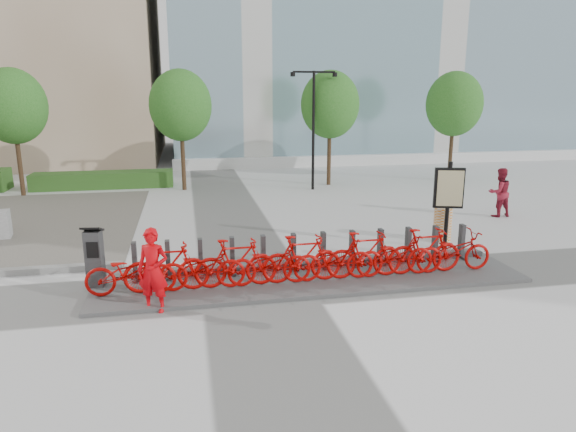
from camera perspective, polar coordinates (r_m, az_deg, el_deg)
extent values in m
plane|color=silver|center=(11.30, -3.52, -7.93)|extent=(120.00, 120.00, 0.00)
cube|color=#2A5323|center=(24.20, -19.79, 3.80)|extent=(6.00, 1.20, 0.70)
cylinder|color=brown|center=(23.53, -27.70, 5.62)|extent=(0.18, 0.18, 3.00)
ellipsoid|color=#155712|center=(23.39, -28.27, 10.71)|extent=(2.60, 2.60, 2.99)
cylinder|color=brown|center=(22.58, -11.60, 6.62)|extent=(0.18, 0.18, 3.00)
ellipsoid|color=#155712|center=(22.43, -11.86, 11.95)|extent=(2.60, 2.60, 2.99)
cylinder|color=brown|center=(23.46, 4.59, 7.11)|extent=(0.18, 0.18, 3.00)
ellipsoid|color=#155712|center=(23.32, 4.69, 12.24)|extent=(2.60, 2.60, 2.99)
cylinder|color=brown|center=(25.75, 17.65, 7.10)|extent=(0.18, 0.18, 3.00)
ellipsoid|color=#155712|center=(25.62, 17.99, 11.76)|extent=(2.60, 2.60, 2.99)
cylinder|color=black|center=(22.15, 2.83, 9.35)|extent=(0.12, 0.12, 5.00)
cube|color=black|center=(22.00, 1.73, 15.72)|extent=(0.90, 0.08, 0.08)
cube|color=black|center=(22.22, 4.08, 15.67)|extent=(0.90, 0.08, 0.08)
cylinder|color=black|center=(21.90, 0.54, 15.47)|extent=(0.20, 0.20, 0.18)
cylinder|color=black|center=(22.34, 5.23, 15.38)|extent=(0.20, 0.20, 0.18)
cube|color=#4D4D4D|center=(11.79, 2.59, -6.77)|extent=(9.60, 2.40, 0.08)
imported|color=#A90402|center=(11.05, -17.08, -5.96)|extent=(1.82, 0.64, 0.96)
imported|color=#A90402|center=(10.97, -13.34, -5.56)|extent=(1.77, 0.50, 1.06)
imported|color=#A90402|center=(10.98, -9.56, -5.65)|extent=(1.82, 0.64, 0.96)
imported|color=#A90402|center=(11.00, -5.81, -5.20)|extent=(1.77, 0.50, 1.06)
imported|color=#A90402|center=(11.10, -2.08, -5.24)|extent=(1.82, 0.64, 0.96)
imported|color=#A90402|center=(11.22, 1.56, -4.76)|extent=(1.77, 0.50, 1.06)
imported|color=#A90402|center=(11.41, 5.10, -4.77)|extent=(1.82, 0.64, 0.96)
imported|color=#A90402|center=(11.61, 8.52, -4.27)|extent=(1.77, 0.50, 1.06)
imported|color=#A90402|center=(11.88, 11.80, -4.25)|extent=(1.82, 0.64, 0.96)
imported|color=#A90402|center=(12.16, 14.94, -3.76)|extent=(1.77, 0.50, 1.06)
imported|color=#A90402|center=(12.50, 17.90, -3.74)|extent=(1.82, 0.64, 0.96)
cube|color=#333334|center=(11.71, -20.68, -4.46)|extent=(0.38, 0.34, 1.22)
cube|color=black|center=(11.53, -20.95, -1.38)|extent=(0.46, 0.40, 0.16)
cube|color=black|center=(11.49, -20.90, -3.56)|extent=(0.24, 0.06, 0.34)
imported|color=red|center=(10.19, -14.78, -5.87)|extent=(0.70, 0.58, 1.66)
imported|color=maroon|center=(18.81, 22.44, 2.44)|extent=(0.85, 0.68, 1.66)
cylinder|color=#D56800|center=(15.23, 16.80, -0.87)|extent=(0.61, 0.61, 0.97)
cylinder|color=black|center=(14.33, 17.31, 1.08)|extent=(0.11, 0.11, 2.37)
cube|color=black|center=(14.24, 17.45, 2.99)|extent=(0.78, 0.32, 1.08)
cube|color=tan|center=(14.18, 17.57, 2.94)|extent=(0.65, 0.21, 0.95)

